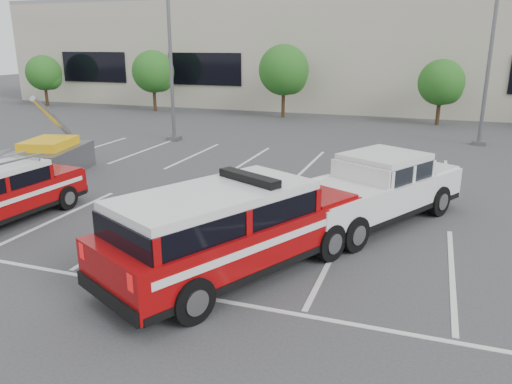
% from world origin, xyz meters
% --- Properties ---
extents(ground, '(120.00, 120.00, 0.00)m').
position_xyz_m(ground, '(0.00, 0.00, 0.00)').
color(ground, '#373739').
rests_on(ground, ground).
extents(stall_markings, '(23.00, 15.00, 0.01)m').
position_xyz_m(stall_markings, '(0.00, 4.50, 0.01)').
color(stall_markings, silver).
rests_on(stall_markings, ground).
extents(convention_building, '(60.00, 16.99, 13.20)m').
position_xyz_m(convention_building, '(0.18, 31.86, 4.72)').
color(convention_building, beige).
rests_on(convention_building, ground).
extents(tree_far_left, '(2.77, 2.77, 3.99)m').
position_xyz_m(tree_far_left, '(-24.91, 22.05, 2.50)').
color(tree_far_left, '#3F2B19').
rests_on(tree_far_left, ground).
extents(tree_left, '(3.07, 3.07, 4.42)m').
position_xyz_m(tree_left, '(-14.91, 22.05, 2.77)').
color(tree_left, '#3F2B19').
rests_on(tree_left, ground).
extents(tree_mid_left, '(3.37, 3.37, 4.85)m').
position_xyz_m(tree_mid_left, '(-4.91, 22.05, 3.04)').
color(tree_mid_left, '#3F2B19').
rests_on(tree_mid_left, ground).
extents(tree_mid_right, '(2.77, 2.77, 3.99)m').
position_xyz_m(tree_mid_right, '(5.09, 22.05, 2.50)').
color(tree_mid_right, '#3F2B19').
rests_on(tree_mid_right, ground).
extents(light_pole_left, '(0.90, 0.60, 10.24)m').
position_xyz_m(light_pole_left, '(-8.00, 12.00, 5.19)').
color(light_pole_left, '#59595E').
rests_on(light_pole_left, ground).
extents(light_pole_mid, '(0.90, 0.60, 10.24)m').
position_xyz_m(light_pole_mid, '(7.00, 16.00, 5.19)').
color(light_pole_mid, '#59595E').
rests_on(light_pole_mid, ground).
extents(fire_chief_suv, '(4.84, 6.55, 2.18)m').
position_xyz_m(fire_chief_suv, '(0.77, -1.59, 0.89)').
color(fire_chief_suv, '#880608').
rests_on(fire_chief_suv, ground).
extents(white_pickup, '(4.92, 6.50, 1.92)m').
position_xyz_m(white_pickup, '(3.25, 2.81, 0.76)').
color(white_pickup, silver).
rests_on(white_pickup, ground).
extents(ladder_suv, '(2.23, 4.85, 1.86)m').
position_xyz_m(ladder_suv, '(-6.68, -0.69, 0.74)').
color(ladder_suv, '#880608').
rests_on(ladder_suv, ground).
extents(utility_rig, '(3.20, 4.02, 3.09)m').
position_xyz_m(utility_rig, '(-9.26, 4.10, 0.62)').
color(utility_rig, '#59595E').
rests_on(utility_rig, ground).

